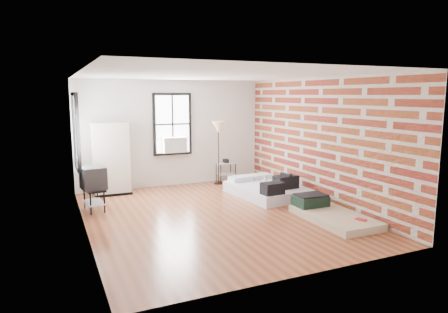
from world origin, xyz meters
name	(u,v)px	position (x,y,z in m)	size (l,w,h in m)	color
ground	(216,215)	(0.00, 0.00, 0.00)	(6.00, 6.00, 0.00)	brown
room_shell	(219,128)	(0.23, 0.36, 1.74)	(5.02, 6.02, 2.80)	silver
mattress_main	(268,189)	(1.75, 0.94, 0.17)	(1.57, 2.03, 0.61)	white
mattress_bare	(328,213)	(1.93, -1.11, 0.12)	(0.97, 1.80, 0.39)	#CDB294
wardrobe	(111,159)	(-1.66, 2.65, 0.88)	(0.89, 0.52, 1.76)	black
side_table	(226,167)	(1.44, 2.72, 0.44)	(0.51, 0.41, 0.66)	black
floor_lamp	(218,130)	(1.19, 2.65, 1.48)	(0.37, 0.37, 1.72)	black
tv_stand	(93,180)	(-2.21, 1.34, 0.67)	(0.53, 0.71, 0.94)	black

